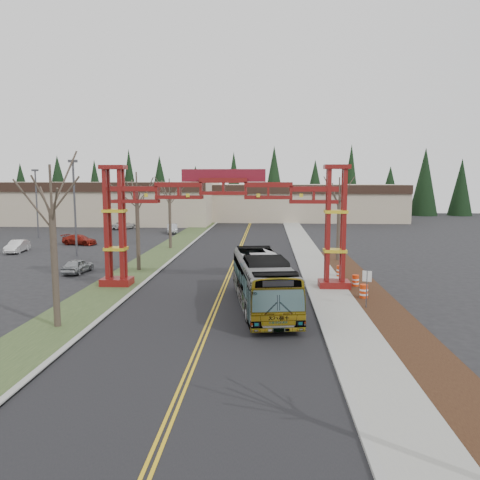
# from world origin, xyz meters

# --- Properties ---
(ground) EXTENTS (200.00, 200.00, 0.00)m
(ground) POSITION_xyz_m (0.00, 0.00, 0.00)
(ground) COLOR black
(ground) RESTS_ON ground
(road) EXTENTS (12.00, 110.00, 0.02)m
(road) POSITION_xyz_m (0.00, 25.00, 0.01)
(road) COLOR black
(road) RESTS_ON ground
(lane_line_left) EXTENTS (0.12, 100.00, 0.01)m
(lane_line_left) POSITION_xyz_m (-0.12, 25.00, 0.03)
(lane_line_left) COLOR gold
(lane_line_left) RESTS_ON road
(lane_line_right) EXTENTS (0.12, 100.00, 0.01)m
(lane_line_right) POSITION_xyz_m (0.12, 25.00, 0.03)
(lane_line_right) COLOR gold
(lane_line_right) RESTS_ON road
(curb_right) EXTENTS (0.30, 110.00, 0.15)m
(curb_right) POSITION_xyz_m (6.15, 25.00, 0.07)
(curb_right) COLOR #9C9C97
(curb_right) RESTS_ON ground
(sidewalk_right) EXTENTS (2.60, 110.00, 0.14)m
(sidewalk_right) POSITION_xyz_m (7.60, 25.00, 0.08)
(sidewalk_right) COLOR gray
(sidewalk_right) RESTS_ON ground
(landscape_strip) EXTENTS (2.60, 50.00, 0.12)m
(landscape_strip) POSITION_xyz_m (10.20, 10.00, 0.06)
(landscape_strip) COLOR black
(landscape_strip) RESTS_ON ground
(grass_median) EXTENTS (4.00, 110.00, 0.08)m
(grass_median) POSITION_xyz_m (-8.00, 25.00, 0.04)
(grass_median) COLOR #2F4221
(grass_median) RESTS_ON ground
(curb_left) EXTENTS (0.30, 110.00, 0.15)m
(curb_left) POSITION_xyz_m (-6.15, 25.00, 0.07)
(curb_left) COLOR #9C9C97
(curb_left) RESTS_ON ground
(gateway_arch) EXTENTS (18.20, 1.60, 8.90)m
(gateway_arch) POSITION_xyz_m (0.00, 18.00, 5.98)
(gateway_arch) COLOR maroon
(gateway_arch) RESTS_ON ground
(retail_building_west) EXTENTS (46.00, 22.30, 7.50)m
(retail_building_west) POSITION_xyz_m (-30.00, 71.96, 3.76)
(retail_building_west) COLOR tan
(retail_building_west) RESTS_ON ground
(retail_building_east) EXTENTS (38.00, 20.30, 7.00)m
(retail_building_east) POSITION_xyz_m (10.00, 79.95, 3.51)
(retail_building_east) COLOR tan
(retail_building_east) RESTS_ON ground
(conifer_treeline) EXTENTS (116.10, 5.60, 13.00)m
(conifer_treeline) POSITION_xyz_m (0.25, 92.00, 6.49)
(conifer_treeline) COLOR black
(conifer_treeline) RESTS_ON ground
(transit_bus) EXTENTS (4.43, 12.00, 3.27)m
(transit_bus) POSITION_xyz_m (2.89, 12.66, 1.63)
(transit_bus) COLOR #A9ACB1
(transit_bus) RESTS_ON ground
(silver_sedan) EXTENTS (2.24, 4.57, 1.44)m
(silver_sedan) POSITION_xyz_m (3.22, 22.00, 0.72)
(silver_sedan) COLOR #A5A8AD
(silver_sedan) RESTS_ON ground
(parked_car_near_a) EXTENTS (1.76, 3.70, 1.22)m
(parked_car_near_a) POSITION_xyz_m (-12.88, 22.63, 0.61)
(parked_car_near_a) COLOR #9FA3A6
(parked_car_near_a) RESTS_ON ground
(parked_car_near_b) EXTENTS (1.87, 4.16, 1.32)m
(parked_car_near_b) POSITION_xyz_m (-24.11, 33.48, 0.66)
(parked_car_near_b) COLOR white
(parked_car_near_b) RESTS_ON ground
(parked_car_mid_a) EXTENTS (4.60, 2.70, 1.25)m
(parked_car_mid_a) POSITION_xyz_m (-19.75, 39.80, 0.63)
(parked_car_mid_a) COLOR maroon
(parked_car_mid_a) RESTS_ON ground
(parked_car_far_a) EXTENTS (2.35, 4.42, 1.39)m
(parked_car_far_a) POSITION_xyz_m (-11.00, 52.98, 0.69)
(parked_car_far_a) COLOR #ACAFB4
(parked_car_far_a) RESTS_ON ground
(parked_car_far_b) EXTENTS (3.31, 4.91, 1.25)m
(parked_car_far_b) POSITION_xyz_m (-20.02, 58.57, 0.62)
(parked_car_far_b) COLOR white
(parked_car_far_b) RESTS_ON ground
(bare_tree_median_near) EXTENTS (3.51, 3.51, 8.61)m
(bare_tree_median_near) POSITION_xyz_m (-8.00, 8.08, 6.26)
(bare_tree_median_near) COLOR #382D26
(bare_tree_median_near) RESTS_ON ground
(bare_tree_median_mid) EXTENTS (3.41, 3.41, 8.52)m
(bare_tree_median_mid) POSITION_xyz_m (-8.00, 23.94, 6.23)
(bare_tree_median_mid) COLOR #382D26
(bare_tree_median_mid) RESTS_ON ground
(bare_tree_median_far) EXTENTS (3.29, 3.29, 8.02)m
(bare_tree_median_far) POSITION_xyz_m (-8.00, 37.28, 5.81)
(bare_tree_median_far) COLOR #382D26
(bare_tree_median_far) RESTS_ON ground
(bare_tree_right_far) EXTENTS (3.26, 3.26, 8.12)m
(bare_tree_right_far) POSITION_xyz_m (10.00, 29.91, 5.93)
(bare_tree_right_far) COLOR #382D26
(bare_tree_right_far) RESTS_ON ground
(light_pole_near) EXTENTS (0.86, 0.43, 9.88)m
(light_pole_near) POSITION_xyz_m (-16.55, 31.25, 5.71)
(light_pole_near) COLOR #3F3F44
(light_pole_near) RESTS_ON ground
(light_pole_mid) EXTENTS (0.81, 0.40, 9.29)m
(light_pole_mid) POSITION_xyz_m (-27.95, 45.89, 5.37)
(light_pole_mid) COLOR #3F3F44
(light_pole_mid) RESTS_ON ground
(light_pole_far) EXTENTS (0.87, 0.44, 10.07)m
(light_pole_far) POSITION_xyz_m (-19.92, 58.23, 5.83)
(light_pole_far) COLOR #3F3F44
(light_pole_far) RESTS_ON ground
(street_sign) EXTENTS (0.52, 0.24, 2.38)m
(street_sign) POSITION_xyz_m (9.19, 12.61, 1.71)
(street_sign) COLOR #3F3F44
(street_sign) RESTS_ON ground
(barrel_south) EXTENTS (0.54, 0.54, 1.01)m
(barrel_south) POSITION_xyz_m (9.53, 15.02, 0.50)
(barrel_south) COLOR red
(barrel_south) RESTS_ON ground
(barrel_mid) EXTENTS (0.51, 0.51, 0.94)m
(barrel_mid) POSITION_xyz_m (9.62, 18.50, 0.47)
(barrel_mid) COLOR red
(barrel_mid) RESTS_ON ground
(barrel_north) EXTENTS (0.54, 0.54, 0.99)m
(barrel_north) POSITION_xyz_m (9.01, 21.91, 0.50)
(barrel_north) COLOR red
(barrel_north) RESTS_ON ground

